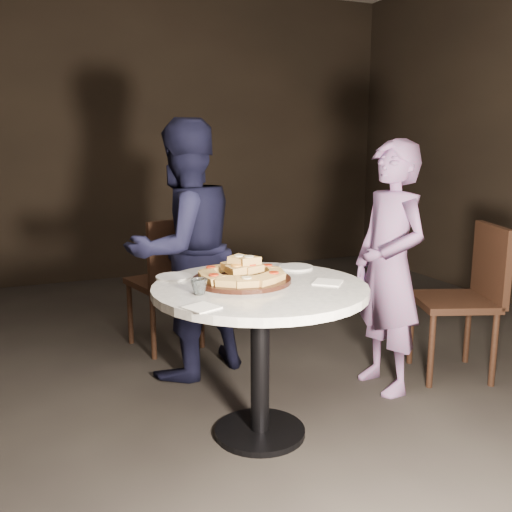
# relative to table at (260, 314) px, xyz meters

# --- Properties ---
(floor) EXTENTS (7.00, 7.00, 0.00)m
(floor) POSITION_rel_table_xyz_m (-0.02, 0.13, -0.62)
(floor) COLOR black
(floor) RESTS_ON ground
(table) EXTENTS (1.34, 1.34, 0.76)m
(table) POSITION_rel_table_xyz_m (0.00, 0.00, 0.00)
(table) COLOR black
(table) RESTS_ON ground
(serving_board) EXTENTS (0.62, 0.62, 0.02)m
(serving_board) POSITION_rel_table_xyz_m (-0.06, 0.09, 0.15)
(serving_board) COLOR black
(serving_board) RESTS_ON table
(focaccia_pile) EXTENTS (0.42, 0.42, 0.11)m
(focaccia_pile) POSITION_rel_table_xyz_m (-0.05, 0.09, 0.20)
(focaccia_pile) COLOR tan
(focaccia_pile) RESTS_ON serving_board
(plate_left) EXTENTS (0.19, 0.19, 0.01)m
(plate_left) POSITION_rel_table_xyz_m (-0.34, 0.30, 0.15)
(plate_left) COLOR white
(plate_left) RESTS_ON table
(plate_right) EXTENTS (0.18, 0.18, 0.01)m
(plate_right) POSITION_rel_table_xyz_m (0.32, 0.26, 0.15)
(plate_right) COLOR white
(plate_right) RESTS_ON table
(water_glass) EXTENTS (0.09, 0.09, 0.07)m
(water_glass) POSITION_rel_table_xyz_m (-0.31, -0.05, 0.18)
(water_glass) COLOR silver
(water_glass) RESTS_ON table
(napkin_near) EXTENTS (0.16, 0.16, 0.01)m
(napkin_near) POSITION_rel_table_xyz_m (-0.37, -0.26, 0.15)
(napkin_near) COLOR white
(napkin_near) RESTS_ON table
(napkin_far) EXTENTS (0.18, 0.18, 0.01)m
(napkin_far) POSITION_rel_table_xyz_m (0.31, -0.09, 0.15)
(napkin_far) COLOR white
(napkin_far) RESTS_ON table
(chair_far) EXTENTS (0.52, 0.54, 0.93)m
(chair_far) POSITION_rel_table_xyz_m (-0.10, 1.32, -0.09)
(chair_far) COLOR black
(chair_far) RESTS_ON ground
(chair_right) EXTENTS (0.58, 0.57, 0.94)m
(chair_right) POSITION_rel_table_xyz_m (1.47, 0.20, -0.08)
(chair_right) COLOR black
(chair_right) RESTS_ON ground
(diner_navy) EXTENTS (0.92, 0.82, 1.56)m
(diner_navy) POSITION_rel_table_xyz_m (-0.12, 0.90, 0.16)
(diner_navy) COLOR black
(diner_navy) RESTS_ON ground
(diner_teal) EXTENTS (0.36, 0.54, 1.44)m
(diner_teal) POSITION_rel_table_xyz_m (0.90, 0.23, 0.10)
(diner_teal) COLOR slate
(diner_teal) RESTS_ON ground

